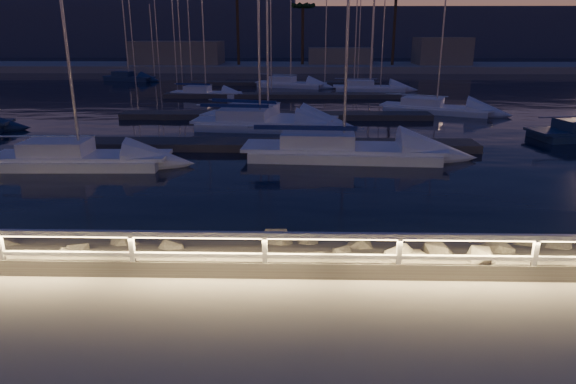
% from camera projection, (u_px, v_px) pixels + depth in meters
% --- Properties ---
extents(ground, '(400.00, 400.00, 0.00)m').
position_uv_depth(ground, '(221.00, 275.00, 11.69)').
color(ground, gray).
rests_on(ground, ground).
extents(harbor_water, '(400.00, 440.00, 0.60)m').
position_uv_depth(harbor_water, '(279.00, 112.00, 41.77)').
color(harbor_water, black).
rests_on(harbor_water, ground).
extents(guard_rail, '(44.11, 0.12, 1.06)m').
position_uv_depth(guard_rail, '(217.00, 244.00, 11.46)').
color(guard_rail, white).
rests_on(guard_rail, ground).
extents(riprap, '(39.47, 2.87, 1.35)m').
position_uv_depth(riprap, '(340.00, 255.00, 13.41)').
color(riprap, '#6A655B').
rests_on(riprap, ground).
extents(floating_docks, '(22.00, 36.00, 0.40)m').
position_uv_depth(floating_docks, '(279.00, 103.00, 42.82)').
color(floating_docks, '#625951').
rests_on(floating_docks, ground).
extents(far_shore, '(160.00, 14.00, 5.20)m').
position_uv_depth(far_shore, '(289.00, 65.00, 82.26)').
color(far_shore, gray).
rests_on(far_shore, ground).
extents(palm_center, '(3.00, 3.00, 9.70)m').
position_uv_depth(palm_center, '(303.00, 8.00, 78.68)').
color(palm_center, '#493A22').
rests_on(palm_center, ground).
extents(distant_hills, '(230.00, 37.50, 18.00)m').
position_uv_depth(distant_hills, '(213.00, 34.00, 138.36)').
color(distant_hills, '#394159').
rests_on(distant_hills, ground).
extents(sailboat_b, '(8.04, 2.65, 13.56)m').
position_uv_depth(sailboat_b, '(76.00, 157.00, 23.38)').
color(sailboat_b, white).
rests_on(sailboat_b, ground).
extents(sailboat_d, '(9.90, 3.55, 16.44)m').
position_uv_depth(sailboat_d, '(338.00, 149.00, 24.97)').
color(sailboat_d, white).
rests_on(sailboat_d, ground).
extents(sailboat_f, '(8.67, 3.43, 14.40)m').
position_uv_depth(sailboat_f, '(257.00, 122.00, 32.23)').
color(sailboat_f, white).
rests_on(sailboat_f, ground).
extents(sailboat_g, '(9.33, 5.08, 15.27)m').
position_uv_depth(sailboat_g, '(265.00, 117.00, 34.25)').
color(sailboat_g, white).
rests_on(sailboat_g, ground).
extents(sailboat_j, '(6.75, 2.98, 11.13)m').
position_uv_depth(sailboat_j, '(204.00, 93.00, 48.58)').
color(sailboat_j, white).
rests_on(sailboat_j, ground).
extents(sailboat_k, '(7.76, 2.84, 12.91)m').
position_uv_depth(sailboat_k, '(368.00, 87.00, 53.49)').
color(sailboat_k, white).
rests_on(sailboat_k, ground).
extents(sailboat_l, '(8.46, 5.46, 13.97)m').
position_uv_depth(sailboat_l, '(433.00, 107.00, 39.05)').
color(sailboat_l, white).
rests_on(sailboat_l, ground).
extents(sailboat_m, '(7.02, 3.93, 11.60)m').
position_uv_depth(sailboat_m, '(128.00, 77.00, 64.75)').
color(sailboat_m, navy).
rests_on(sailboat_m, ground).
extents(sailboat_n, '(8.03, 4.53, 13.21)m').
position_uv_depth(sailboat_n, '(289.00, 83.00, 57.03)').
color(sailboat_n, white).
rests_on(sailboat_n, ground).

